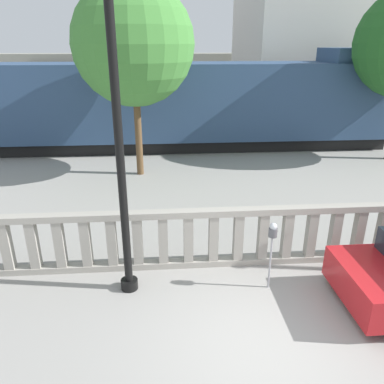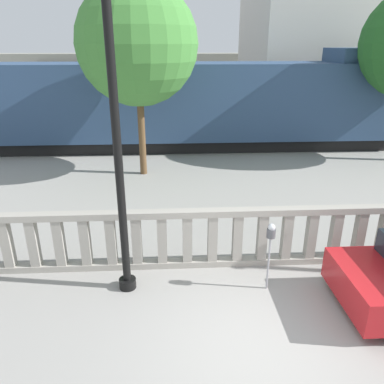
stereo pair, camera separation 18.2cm
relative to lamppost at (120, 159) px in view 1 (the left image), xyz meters
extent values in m
plane|color=gray|center=(2.33, -1.74, -2.71)|extent=(160.00, 160.00, 0.00)
cube|color=#9E998E|center=(2.33, 0.73, -2.64)|extent=(16.02, 0.24, 0.14)
cube|color=#9E998E|center=(2.33, 0.73, -1.43)|extent=(16.02, 0.24, 0.14)
cube|color=#9E998E|center=(-2.57, 0.73, -2.04)|extent=(0.20, 0.20, 1.07)
cube|color=#9E998E|center=(-2.02, 0.73, -2.04)|extent=(0.20, 0.20, 1.07)
cube|color=#9E998E|center=(-1.48, 0.73, -2.04)|extent=(0.20, 0.20, 1.07)
cube|color=#9E998E|center=(-0.93, 0.73, -2.04)|extent=(0.20, 0.20, 1.07)
cube|color=#9E998E|center=(-0.39, 0.73, -2.04)|extent=(0.20, 0.20, 1.07)
cube|color=#9E998E|center=(0.16, 0.73, -2.04)|extent=(0.20, 0.20, 1.07)
cube|color=#9E998E|center=(0.70, 0.73, -2.04)|extent=(0.20, 0.20, 1.07)
cube|color=#9E998E|center=(1.24, 0.73, -2.04)|extent=(0.20, 0.20, 1.07)
cube|color=#9E998E|center=(1.79, 0.73, -2.04)|extent=(0.20, 0.20, 1.07)
cube|color=#9E998E|center=(2.33, 0.73, -2.04)|extent=(0.20, 0.20, 1.07)
cube|color=#9E998E|center=(2.88, 0.73, -2.04)|extent=(0.20, 0.20, 1.07)
cube|color=#9E998E|center=(3.42, 0.73, -2.04)|extent=(0.20, 0.20, 1.07)
cube|color=#9E998E|center=(3.97, 0.73, -2.04)|extent=(0.20, 0.20, 1.07)
cube|color=#9E998E|center=(4.51, 0.73, -2.04)|extent=(0.20, 0.20, 1.07)
cube|color=#9E998E|center=(5.06, 0.73, -2.04)|extent=(0.20, 0.20, 1.07)
cube|color=#9E998E|center=(5.60, 0.73, -2.04)|extent=(0.20, 0.20, 1.07)
cylinder|color=black|center=(0.00, 0.00, -2.61)|extent=(0.34, 0.34, 0.20)
cylinder|color=black|center=(0.00, 0.00, 0.00)|extent=(0.15, 0.15, 5.03)
cylinder|color=#99999E|center=(2.80, -0.18, -2.13)|extent=(0.04, 0.04, 1.16)
cylinder|color=#4C4C51|center=(2.80, -0.18, -1.46)|extent=(0.17, 0.17, 0.18)
sphere|color=#B2B7BC|center=(2.80, -0.18, -1.34)|extent=(0.14, 0.14, 0.14)
cylinder|color=black|center=(4.77, -0.13, -2.36)|extent=(0.71, 0.18, 0.71)
cube|color=black|center=(0.71, 10.79, -2.44)|extent=(20.43, 2.17, 0.55)
cube|color=navy|center=(0.71, 10.79, -0.54)|extent=(20.85, 2.71, 3.25)
cube|color=navy|center=(9.64, 10.79, 1.39)|extent=(3.00, 2.44, 0.60)
cube|color=black|center=(-0.05, 25.82, -2.44)|extent=(28.56, 2.24, 0.55)
cube|color=gray|center=(-0.05, 25.82, -0.53)|extent=(29.15, 2.81, 3.27)
cube|color=gray|center=(13.02, 25.82, 1.41)|extent=(3.00, 2.53, 0.60)
cylinder|color=brown|center=(-0.13, 7.13, -1.19)|extent=(0.25, 0.25, 3.04)
sphere|color=#428438|center=(-0.13, 7.13, 1.86)|extent=(4.10, 4.10, 4.10)
camera|label=1|loc=(0.76, -6.38, 1.90)|focal=35.00mm
camera|label=2|loc=(0.95, -6.39, 1.90)|focal=35.00mm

